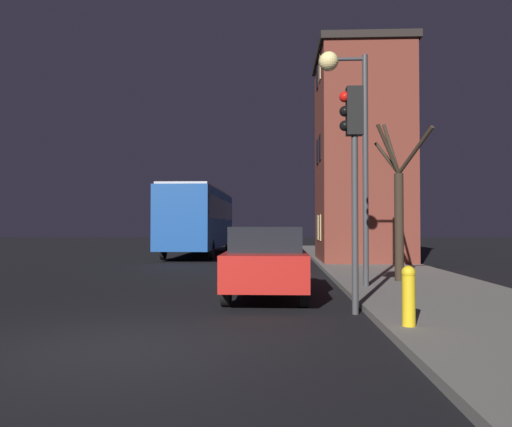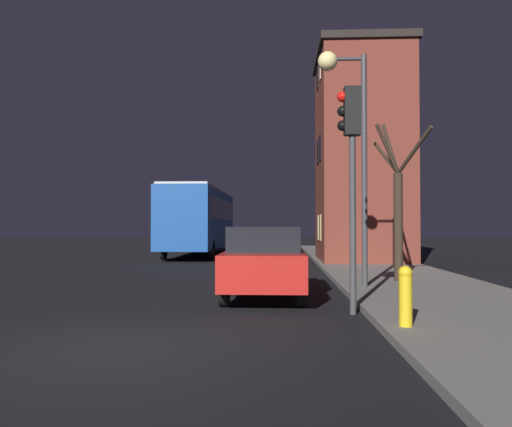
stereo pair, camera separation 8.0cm
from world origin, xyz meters
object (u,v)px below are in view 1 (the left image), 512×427
object	(u,v)px
bare_tree	(399,208)
fire_hydrant	(409,294)
car_near_lane	(266,260)
traffic_light	(353,151)
streetlamp	(347,113)
car_mid_lane	(269,248)
bus	(200,216)

from	to	relation	value
bare_tree	fire_hydrant	xyz separation A→B (m)	(-1.32, -6.07, -1.50)
car_near_lane	traffic_light	bearing A→B (deg)	-52.06
fire_hydrant	bare_tree	bearing A→B (deg)	77.76
streetlamp	car_mid_lane	xyz separation A→B (m)	(-2.06, 6.91, -3.71)
bus	fire_hydrant	world-z (taller)	bus
bus	fire_hydrant	bearing A→B (deg)	-72.36
bus	car_near_lane	xyz separation A→B (m)	(4.00, -15.74, -1.28)
bus	fire_hydrant	distance (m)	20.58
bus	car_near_lane	distance (m)	16.29
streetlamp	car_mid_lane	size ratio (longest dim) A/B	1.53
car_mid_lane	fire_hydrant	bearing A→B (deg)	-79.00
car_near_lane	bus	bearing A→B (deg)	104.25
streetlamp	car_near_lane	distance (m)	4.25
bare_tree	traffic_light	bearing A→B (deg)	-113.27
bus	car_mid_lane	world-z (taller)	bus
bus	fire_hydrant	size ratio (longest dim) A/B	12.80
bare_tree	bus	world-z (taller)	bare_tree
traffic_light	car_mid_lane	world-z (taller)	traffic_light
streetlamp	bus	size ratio (longest dim) A/B	0.51
traffic_light	bare_tree	world-z (taller)	bare_tree
streetlamp	bus	bearing A→B (deg)	112.17
traffic_light	bare_tree	xyz separation A→B (m)	(1.88, 4.37, -0.91)
streetlamp	traffic_light	distance (m)	3.50
traffic_light	bus	world-z (taller)	traffic_light
car_near_lane	fire_hydrant	xyz separation A→B (m)	(2.22, -3.82, -0.24)
streetlamp	traffic_light	xyz separation A→B (m)	(-0.33, -3.18, -1.42)
car_near_lane	fire_hydrant	bearing A→B (deg)	-59.81
fire_hydrant	car_near_lane	bearing A→B (deg)	120.19
streetlamp	car_near_lane	bearing A→B (deg)	-152.00
traffic_light	bare_tree	size ratio (longest dim) A/B	0.95
streetlamp	fire_hydrant	world-z (taller)	streetlamp
bare_tree	car_near_lane	world-z (taller)	bare_tree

